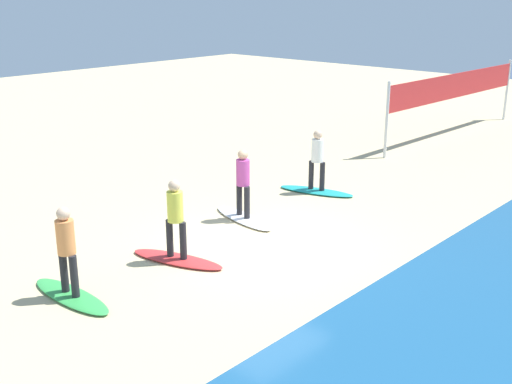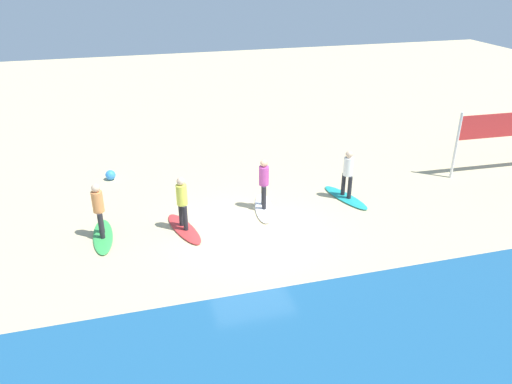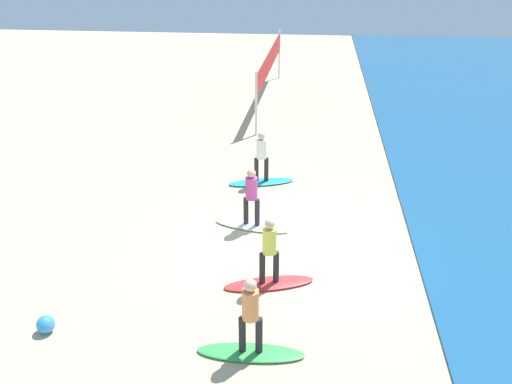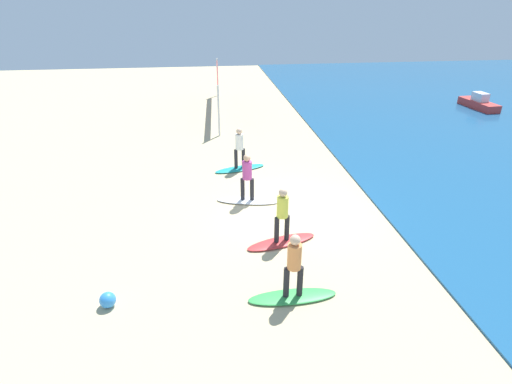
% 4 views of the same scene
% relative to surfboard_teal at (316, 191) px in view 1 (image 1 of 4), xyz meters
% --- Properties ---
extents(ground_plane, '(60.00, 60.00, 0.00)m').
position_rel_surfboard_teal_xyz_m(ground_plane, '(3.74, 1.25, -0.04)').
color(ground_plane, '#CCB789').
extents(surfboard_teal, '(1.11, 2.17, 0.09)m').
position_rel_surfboard_teal_xyz_m(surfboard_teal, '(0.00, 0.00, 0.00)').
color(surfboard_teal, teal).
rests_on(surfboard_teal, ground).
extents(surfer_teal, '(0.32, 0.45, 1.64)m').
position_rel_surfboard_teal_xyz_m(surfer_teal, '(-0.00, 0.00, 0.99)').
color(surfer_teal, '#232328').
rests_on(surfer_teal, surfboard_teal).
extents(surfboard_white, '(0.99, 2.17, 0.09)m').
position_rel_surfboard_teal_xyz_m(surfboard_white, '(2.89, -0.01, 0.00)').
color(surfboard_white, white).
rests_on(surfboard_white, ground).
extents(surfer_white, '(0.32, 0.45, 1.64)m').
position_rel_surfboard_teal_xyz_m(surfer_white, '(2.89, -0.01, 0.99)').
color(surfer_white, '#232328').
rests_on(surfer_white, surfboard_white).
extents(surfboard_red, '(1.10, 2.17, 0.09)m').
position_rel_surfboard_teal_xyz_m(surfboard_red, '(5.58, 0.68, 0.00)').
color(surfboard_red, red).
rests_on(surfboard_red, ground).
extents(surfer_red, '(0.32, 0.45, 1.64)m').
position_rel_surfboard_teal_xyz_m(surfer_red, '(5.58, 0.68, 0.99)').
color(surfer_red, '#232328').
rests_on(surfer_red, surfboard_red).
extents(surfboard_green, '(0.59, 2.11, 0.09)m').
position_rel_surfboard_teal_xyz_m(surfboard_green, '(7.94, 0.50, 0.00)').
color(surfboard_green, green).
rests_on(surfboard_green, ground).
extents(surfer_green, '(0.32, 0.46, 1.64)m').
position_rel_surfboard_teal_xyz_m(surfer_green, '(7.94, 0.50, 0.99)').
color(surfer_green, '#232328').
rests_on(surfer_green, surfboard_green).
extents(volleyball_net, '(9.09, 0.44, 2.50)m').
position_rel_surfboard_teal_xyz_m(volleyball_net, '(-9.01, -0.44, 1.74)').
color(volleyball_net, silver).
rests_on(volleyball_net, ground).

